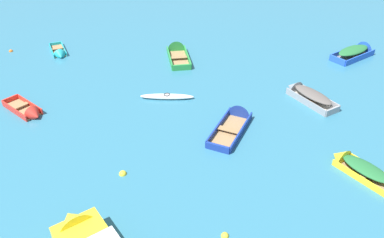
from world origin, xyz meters
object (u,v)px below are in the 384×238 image
(rowboat_green_foreground_center, at_px, (177,52))
(rowboat_grey_near_left, at_px, (305,94))
(mooring_buoy_trailing, at_px, (11,51))
(rowboat_deep_blue_midfield_left, at_px, (237,119))
(kayak_white_back_row_right, at_px, (167,96))
(rowboat_yellow_far_back, at_px, (355,165))
(rowboat_red_distant_center, at_px, (29,112))
(mooring_buoy_between_boats_right, at_px, (225,236))
(mooring_buoy_near_foreground, at_px, (123,174))
(rowboat_turquoise_center, at_px, (60,54))
(rowboat_blue_near_right, at_px, (358,51))

(rowboat_green_foreground_center, distance_m, rowboat_grey_near_left, 11.15)
(mooring_buoy_trailing, bearing_deg, rowboat_deep_blue_midfield_left, -32.96)
(kayak_white_back_row_right, bearing_deg, rowboat_grey_near_left, -1.93)
(rowboat_yellow_far_back, relative_size, mooring_buoy_trailing, 10.57)
(rowboat_yellow_far_back, bearing_deg, rowboat_red_distant_center, 161.94)
(rowboat_red_distant_center, bearing_deg, mooring_buoy_between_boats_right, -41.80)
(rowboat_yellow_far_back, xyz_separation_m, mooring_buoy_near_foreground, (-11.50, 0.09, -0.26))
(rowboat_grey_near_left, xyz_separation_m, mooring_buoy_trailing, (-21.84, 8.51, -0.34))
(rowboat_deep_blue_midfield_left, xyz_separation_m, rowboat_red_distant_center, (-12.50, 1.21, -0.01))
(rowboat_red_distant_center, xyz_separation_m, mooring_buoy_between_boats_right, (10.85, -9.70, -0.17))
(rowboat_green_foreground_center, bearing_deg, rowboat_yellow_far_back, -59.02)
(mooring_buoy_between_boats_right, bearing_deg, rowboat_turquoise_center, 121.06)
(mooring_buoy_trailing, bearing_deg, rowboat_green_foreground_center, -4.45)
(rowboat_red_distant_center, bearing_deg, rowboat_grey_near_left, 4.40)
(mooring_buoy_near_foreground, xyz_separation_m, mooring_buoy_between_boats_right, (4.59, -4.00, 0.00))
(kayak_white_back_row_right, xyz_separation_m, rowboat_blue_near_right, (15.08, 6.31, 0.20))
(rowboat_grey_near_left, relative_size, rowboat_turquoise_center, 1.22)
(rowboat_yellow_far_back, height_order, rowboat_red_distant_center, rowboat_yellow_far_back)
(mooring_buoy_between_boats_right, bearing_deg, mooring_buoy_trailing, 128.22)
(rowboat_deep_blue_midfield_left, xyz_separation_m, mooring_buoy_between_boats_right, (-1.65, -8.49, -0.19))
(rowboat_deep_blue_midfield_left, relative_size, mooring_buoy_trailing, 14.24)
(rowboat_turquoise_center, bearing_deg, rowboat_blue_near_right, -2.31)
(rowboat_blue_near_right, bearing_deg, mooring_buoy_near_foreground, -141.52)
(kayak_white_back_row_right, relative_size, mooring_buoy_near_foreground, 9.29)
(rowboat_red_distant_center, distance_m, mooring_buoy_between_boats_right, 14.56)
(kayak_white_back_row_right, distance_m, rowboat_yellow_far_back, 12.00)
(rowboat_turquoise_center, bearing_deg, rowboat_grey_near_left, -23.20)
(rowboat_blue_near_right, relative_size, mooring_buoy_trailing, 13.52)
(rowboat_deep_blue_midfield_left, bearing_deg, rowboat_green_foreground_center, 109.26)
(kayak_white_back_row_right, relative_size, rowboat_green_foreground_center, 0.79)
(rowboat_yellow_far_back, distance_m, mooring_buoy_between_boats_right, 7.94)
(rowboat_green_foreground_center, distance_m, mooring_buoy_trailing, 13.59)
(rowboat_deep_blue_midfield_left, bearing_deg, mooring_buoy_near_foreground, -144.27)
(rowboat_green_foreground_center, relative_size, mooring_buoy_trailing, 13.76)
(rowboat_turquoise_center, relative_size, rowboat_red_distant_center, 1.04)
(rowboat_green_foreground_center, height_order, rowboat_deep_blue_midfield_left, rowboat_green_foreground_center)
(rowboat_blue_near_right, distance_m, rowboat_red_distant_center, 24.72)
(rowboat_yellow_far_back, bearing_deg, mooring_buoy_trailing, 144.97)
(mooring_buoy_between_boats_right, bearing_deg, rowboat_red_distant_center, 138.20)
(kayak_white_back_row_right, distance_m, rowboat_grey_near_left, 8.98)
(rowboat_green_foreground_center, distance_m, mooring_buoy_near_foreground, 14.74)
(rowboat_deep_blue_midfield_left, relative_size, mooring_buoy_near_foreground, 12.10)
(rowboat_turquoise_center, xyz_separation_m, mooring_buoy_near_foreground, (6.61, -14.59, -0.13))
(kayak_white_back_row_right, height_order, rowboat_red_distant_center, rowboat_red_distant_center)
(rowboat_turquoise_center, xyz_separation_m, mooring_buoy_trailing, (-4.18, 0.94, -0.13))
(mooring_buoy_trailing, bearing_deg, rowboat_turquoise_center, -12.68)
(rowboat_blue_near_right, xyz_separation_m, rowboat_yellow_far_back, (-5.65, -13.73, -0.10))
(rowboat_red_distant_center, bearing_deg, rowboat_blue_near_right, 18.73)
(rowboat_green_foreground_center, height_order, rowboat_yellow_far_back, rowboat_green_foreground_center)
(rowboat_deep_blue_midfield_left, bearing_deg, kayak_white_back_row_right, 145.73)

